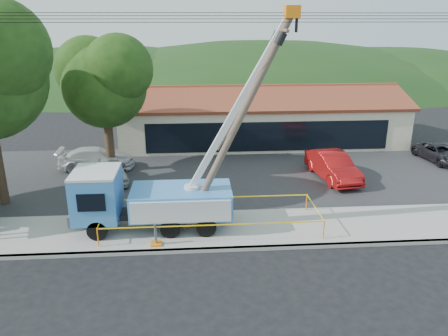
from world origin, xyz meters
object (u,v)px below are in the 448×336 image
car_red (332,180)px  car_dark (438,162)px  car_white (98,170)px  car_silver (113,182)px  leaning_pole (240,117)px  utility_truck (149,196)px

car_red → car_dark: (8.67, 2.93, 0.00)m
car_red → car_white: (-15.21, 3.02, 0.00)m
car_silver → car_white: 2.83m
car_silver → car_dark: size_ratio=0.93×
leaning_pole → car_dark: bearing=31.3°
car_red → car_dark: bearing=10.3°
utility_truck → leaning_pole: utility_truck is taller
utility_truck → car_red: size_ratio=2.02×
leaning_pole → car_dark: size_ratio=2.31×
car_white → utility_truck: bearing=-157.0°
car_dark → utility_truck: bearing=-163.2°
leaning_pole → car_white: 13.90m
car_silver → car_dark: 22.59m
leaning_pole → car_red: bearing=43.9°
utility_truck → car_white: size_ratio=2.07×
car_silver → car_dark: car_silver is taller
car_dark → car_white: bearing=171.8°
car_silver → car_white: size_ratio=0.81×
utility_truck → car_dark: bearing=24.8°
utility_truck → car_white: (-4.36, 9.11, -1.78)m
utility_truck → car_white: 10.26m
car_white → car_dark: bearing=-92.8°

